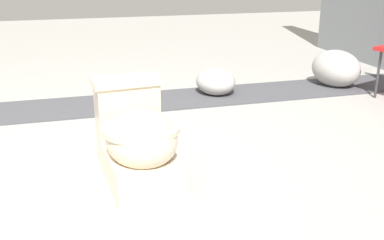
% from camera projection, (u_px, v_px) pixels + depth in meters
% --- Properties ---
extents(ground_plane, '(14.00, 14.00, 0.00)m').
position_uv_depth(ground_plane, '(112.00, 168.00, 2.54)').
color(ground_plane, '#A8A59E').
extents(gravel_strip, '(0.56, 8.00, 0.01)m').
position_uv_depth(gravel_strip, '(158.00, 101.00, 3.73)').
color(gravel_strip, '#4C4C51').
rests_on(gravel_strip, ground).
extents(toilet, '(0.66, 0.43, 0.52)m').
position_uv_depth(toilet, '(137.00, 140.00, 2.35)').
color(toilet, beige).
rests_on(toilet, ground).
extents(boulder_near, '(0.43, 0.38, 0.22)m').
position_uv_depth(boulder_near, '(216.00, 82.00, 3.89)').
color(boulder_near, '#B7B2AD').
rests_on(boulder_near, ground).
extents(boulder_far, '(0.56, 0.49, 0.34)m').
position_uv_depth(boulder_far, '(336.00, 68.00, 4.12)').
color(boulder_far, '#B7B2AD').
rests_on(boulder_far, ground).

